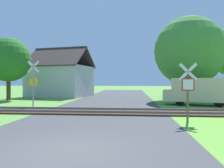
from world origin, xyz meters
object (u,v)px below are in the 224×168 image
object	(u,v)px
crossing_sign_far	(33,81)
mail_truck	(197,90)
tree_right	(189,51)
tree_left	(8,60)
house	(61,80)
stop_sign_near	(188,88)

from	to	relation	value
crossing_sign_far	mail_truck	xyz separation A→B (m)	(12.44, 3.14, -0.75)
tree_right	tree_left	size ratio (longest dim) A/B	1.32
house	crossing_sign_far	bearing A→B (deg)	-69.35
house	tree_right	xyz separation A→B (m)	(15.03, -4.54, 2.91)
tree_left	crossing_sign_far	bearing A→B (deg)	-48.50
stop_sign_near	mail_truck	size ratio (longest dim) A/B	0.56
stop_sign_near	crossing_sign_far	world-z (taller)	crossing_sign_far
house	tree_right	distance (m)	15.97
tree_right	stop_sign_near	bearing A→B (deg)	-104.56
crossing_sign_far	tree_left	xyz separation A→B (m)	(-5.68, 6.42, 2.22)
house	tree_left	distance (m)	7.20
stop_sign_near	tree_left	size ratio (longest dim) A/B	0.44
crossing_sign_far	tree_right	bearing A→B (deg)	28.42
stop_sign_near	house	distance (m)	20.47
mail_truck	house	bearing A→B (deg)	72.52
crossing_sign_far	tree_right	xyz separation A→B (m)	(13.00, 7.73, 3.05)
stop_sign_near	mail_truck	world-z (taller)	stop_sign_near
stop_sign_near	house	bearing A→B (deg)	-50.53
crossing_sign_far	mail_truck	bearing A→B (deg)	11.88
house	mail_truck	xyz separation A→B (m)	(14.46, -9.13, -0.89)
stop_sign_near	mail_truck	bearing A→B (deg)	-104.94
house	mail_truck	world-z (taller)	house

